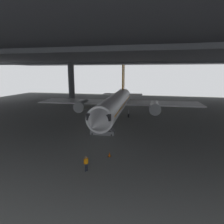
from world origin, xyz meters
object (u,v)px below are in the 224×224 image
object	(u,v)px
baggage_tug	(98,111)
crew_worker_by_stairs	(99,123)
crew_worker_near_nose	(86,163)
airplane_main	(116,103)
boarding_stairs	(102,130)
traffic_cone_orange	(109,154)

from	to	relation	value
baggage_tug	crew_worker_by_stairs	bearing A→B (deg)	-72.76
crew_worker_near_nose	baggage_tug	size ratio (longest dim) A/B	0.74
airplane_main	crew_worker_near_nose	bearing A→B (deg)	-85.67
boarding_stairs	baggage_tug	xyz separation A→B (m)	(-5.61, 16.25, -0.22)
traffic_cone_orange	boarding_stairs	bearing A→B (deg)	111.42
airplane_main	boarding_stairs	bearing A→B (deg)	-90.21
airplane_main	baggage_tug	size ratio (longest dim) A/B	17.29
boarding_stairs	traffic_cone_orange	xyz separation A→B (m)	(3.35, -8.54, -0.45)
crew_worker_near_nose	traffic_cone_orange	size ratio (longest dim) A/B	2.79
boarding_stairs	crew_worker_near_nose	size ratio (longest dim) A/B	2.88
boarding_stairs	crew_worker_by_stairs	xyz separation A→B (m)	(-1.55, 3.16, 0.24)
crew_worker_near_nose	crew_worker_by_stairs	bearing A→B (deg)	102.04
boarding_stairs	traffic_cone_orange	distance (m)	9.19
crew_worker_near_nose	traffic_cone_orange	world-z (taller)	crew_worker_near_nose
airplane_main	crew_worker_near_nose	xyz separation A→B (m)	(1.78, -23.52, -2.63)
crew_worker_by_stairs	baggage_tug	xyz separation A→B (m)	(-4.06, 13.10, -0.45)
boarding_stairs	baggage_tug	size ratio (longest dim) A/B	2.11
crew_worker_by_stairs	traffic_cone_orange	world-z (taller)	crew_worker_by_stairs
airplane_main	boarding_stairs	world-z (taller)	airplane_main
boarding_stairs	crew_worker_by_stairs	distance (m)	3.52
airplane_main	boarding_stairs	size ratio (longest dim) A/B	8.18
airplane_main	traffic_cone_orange	distance (m)	19.98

